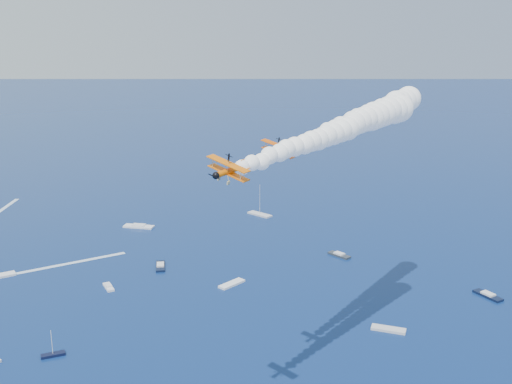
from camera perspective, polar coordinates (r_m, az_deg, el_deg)
biplane_lead at (r=118.15m, az=2.15°, el=3.89°), size 8.58×9.82×6.33m
biplane_trail at (r=102.11m, az=-2.49°, el=2.01°), size 9.62×11.04×7.28m
smoke_trail_lead at (r=144.39m, az=9.46°, el=6.71°), size 65.52×39.99×11.52m
smoke_trail_trail at (r=126.31m, az=7.26°, el=5.54°), size 65.30×35.12×11.52m
spectator_boats at (r=203.48m, az=-17.23°, el=-8.49°), size 209.69×183.47×0.70m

